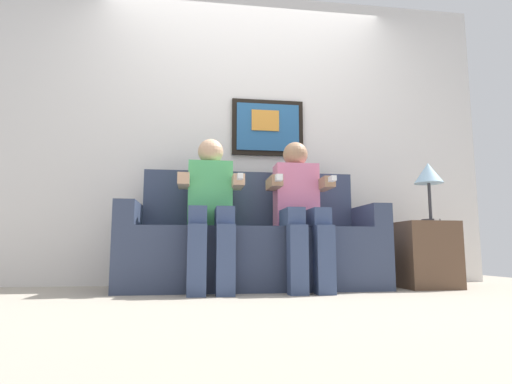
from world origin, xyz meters
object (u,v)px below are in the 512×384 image
(person_on_left, at_px, (211,205))
(spare_remote_on_table, at_px, (432,220))
(side_table_right, at_px, (425,255))
(table_lamp, at_px, (428,176))
(couch, at_px, (253,246))
(person_on_right, at_px, (300,206))

(person_on_left, bearing_deg, spare_remote_on_table, 0.61)
(side_table_right, distance_m, table_lamp, 0.61)
(couch, xyz_separation_m, person_on_right, (0.32, -0.17, 0.29))
(table_lamp, bearing_deg, couch, 174.27)
(person_on_left, distance_m, table_lamp, 1.71)
(person_on_left, bearing_deg, couch, 27.26)
(spare_remote_on_table, bearing_deg, person_on_right, -178.99)
(person_on_right, bearing_deg, spare_remote_on_table, 1.01)
(person_on_right, bearing_deg, couch, 152.70)
(couch, bearing_deg, person_on_left, -152.74)
(person_on_right, height_order, side_table_right, person_on_right)
(person_on_right, xyz_separation_m, side_table_right, (0.99, 0.06, -0.36))
(couch, distance_m, spare_remote_on_table, 1.39)
(person_on_right, bearing_deg, table_lamp, 1.69)
(person_on_right, xyz_separation_m, table_lamp, (1.04, 0.03, 0.25))
(person_on_left, distance_m, person_on_right, 0.65)
(person_on_left, xyz_separation_m, side_table_right, (1.64, 0.06, -0.36))
(person_on_left, bearing_deg, side_table_right, 2.13)
(table_lamp, xyz_separation_m, spare_remote_on_table, (0.00, -0.01, -0.35))
(side_table_right, bearing_deg, spare_remote_on_table, -38.47)
(side_table_right, bearing_deg, person_on_right, -176.44)
(couch, relative_size, person_on_right, 1.74)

